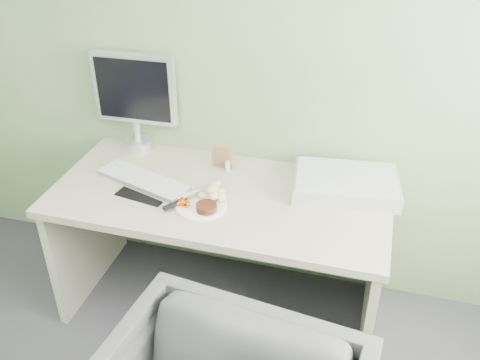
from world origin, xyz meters
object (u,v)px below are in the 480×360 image
(plate, at_px, (201,205))
(monitor, at_px, (135,97))
(desk, at_px, (220,224))
(scanner, at_px, (346,184))

(plate, distance_m, monitor, 0.73)
(desk, relative_size, monitor, 3.03)
(desk, xyz_separation_m, scanner, (0.57, 0.18, 0.22))
(desk, relative_size, scanner, 3.26)
(scanner, bearing_deg, monitor, 166.06)
(scanner, bearing_deg, plate, -160.84)
(desk, height_order, plate, plate)
(plate, xyz_separation_m, scanner, (0.62, 0.31, 0.03))
(desk, height_order, monitor, monitor)
(desk, bearing_deg, monitor, 150.29)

